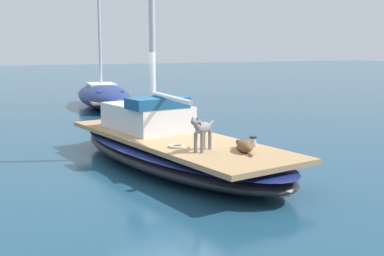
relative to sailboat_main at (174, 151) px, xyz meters
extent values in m
plane|color=navy|center=(0.00, 0.00, -0.34)|extent=(120.00, 120.00, 0.00)
ellipsoid|color=black|center=(0.00, 0.00, -0.06)|extent=(3.74, 7.53, 0.56)
ellipsoid|color=navy|center=(0.00, 0.00, 0.12)|extent=(3.76, 7.57, 0.08)
cube|color=tan|center=(0.00, 0.00, 0.27)|extent=(3.20, 6.88, 0.10)
cylinder|color=silver|center=(-0.16, -0.21, 1.22)|extent=(0.10, 2.20, 0.10)
cube|color=silver|center=(-0.21, 1.18, 0.62)|extent=(1.77, 2.41, 0.60)
cube|color=navy|center=(-0.21, 0.41, 1.04)|extent=(1.43, 0.93, 0.24)
ellipsoid|color=brown|center=(0.64, -2.00, 0.43)|extent=(0.40, 0.65, 0.22)
ellipsoid|color=brown|center=(0.73, -1.65, 0.42)|extent=(0.18, 0.23, 0.13)
cone|color=black|center=(0.69, -1.63, 0.48)|extent=(0.05, 0.05, 0.05)
cone|color=black|center=(0.78, -1.66, 0.48)|extent=(0.05, 0.05, 0.05)
cylinder|color=brown|center=(0.64, -1.79, 0.35)|extent=(0.10, 0.19, 0.06)
cylinder|color=brown|center=(0.75, -1.82, 0.35)|extent=(0.10, 0.19, 0.06)
cylinder|color=brown|center=(0.55, -2.38, 0.35)|extent=(0.08, 0.18, 0.04)
ellipsoid|color=gray|center=(-0.03, -1.59, 0.77)|extent=(0.54, 0.50, 0.22)
cylinder|color=gray|center=(-0.13, -1.75, 0.51)|extent=(0.07, 0.07, 0.38)
cylinder|color=gray|center=(-0.22, -1.65, 0.51)|extent=(0.07, 0.07, 0.38)
cylinder|color=gray|center=(0.15, -1.52, 0.51)|extent=(0.07, 0.07, 0.38)
cylinder|color=gray|center=(0.06, -1.42, 0.51)|extent=(0.07, 0.07, 0.38)
cylinder|color=gray|center=(-0.21, -1.74, 0.88)|extent=(0.21, 0.20, 0.19)
ellipsoid|color=gray|center=(-0.31, -1.81, 0.94)|extent=(0.25, 0.24, 0.13)
cone|color=#2A2929|center=(-0.28, -1.85, 1.00)|extent=(0.05, 0.05, 0.06)
cone|color=#2A2929|center=(-0.33, -1.78, 1.00)|extent=(0.05, 0.05, 0.06)
torus|color=black|center=(-0.21, -1.74, 0.88)|extent=(0.18, 0.18, 0.10)
cylinder|color=gray|center=(0.24, -1.36, 0.80)|extent=(0.20, 0.18, 0.12)
cylinder|color=#B7B7BC|center=(1.03, -1.66, 0.36)|extent=(0.16, 0.16, 0.08)
cylinder|color=#B7B7BC|center=(1.03, -1.66, 0.45)|extent=(0.13, 0.13, 0.10)
cylinder|color=black|center=(1.03, -1.66, 0.52)|extent=(0.15, 0.15, 0.03)
torus|color=beige|center=(-0.38, -1.08, 0.35)|extent=(0.32, 0.32, 0.04)
ellipsoid|color=navy|center=(1.17, 10.99, 0.16)|extent=(2.53, 5.89, 1.00)
cube|color=#A37A51|center=(1.17, 10.99, 0.11)|extent=(2.07, 5.28, 0.08)
cube|color=silver|center=(1.21, 11.42, 0.41)|extent=(1.27, 1.81, 0.52)
cube|color=navy|center=(1.08, 9.99, 0.33)|extent=(1.16, 1.80, 0.36)
cylinder|color=silver|center=(1.22, 11.56, 3.91)|extent=(0.12, 0.12, 7.59)
camera|label=1|loc=(-4.01, -9.98, 2.32)|focal=46.32mm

